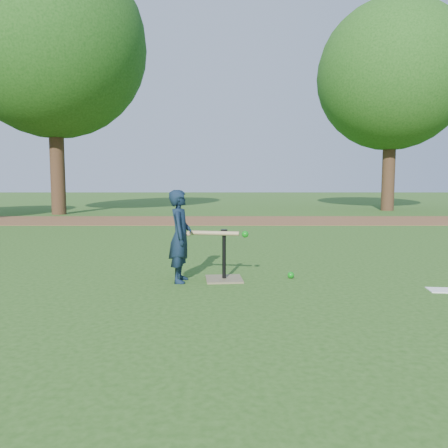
{
  "coord_description": "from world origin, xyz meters",
  "views": [
    {
      "loc": [
        -0.14,
        -5.57,
        1.19
      ],
      "look_at": [
        -0.12,
        -0.1,
        0.65
      ],
      "focal_mm": 35.0,
      "sensor_mm": 36.0,
      "label": 1
    }
  ],
  "objects": [
    {
      "name": "dirt_strip",
      "position": [
        0.0,
        7.5,
        0.01
      ],
      "size": [
        24.0,
        3.0,
        0.01
      ],
      "primitive_type": "cube",
      "color": "brown",
      "rests_on": "ground"
    },
    {
      "name": "ground",
      "position": [
        0.0,
        0.0,
        0.0
      ],
      "size": [
        80.0,
        80.0,
        0.0
      ],
      "primitive_type": "plane",
      "color": "#285116",
      "rests_on": "ground"
    },
    {
      "name": "tree_left",
      "position": [
        -6.0,
        10.0,
        5.87
      ],
      "size": [
        6.4,
        6.4,
        9.08
      ],
      "color": "#382316",
      "rests_on": "ground"
    },
    {
      "name": "clipboard",
      "position": [
        2.26,
        -0.93,
        0.01
      ],
      "size": [
        0.33,
        0.27,
        0.01
      ],
      "primitive_type": "cube",
      "rotation": [
        0.0,
        0.0,
        -0.13
      ],
      "color": "white",
      "rests_on": "ground"
    },
    {
      "name": "swing_action",
      "position": [
        -0.2,
        -0.43,
        0.57
      ],
      "size": [
        0.74,
        0.16,
        0.08
      ],
      "color": "tan",
      "rests_on": "ground"
    },
    {
      "name": "batting_tee",
      "position": [
        -0.12,
        -0.4,
        0.11
      ],
      "size": [
        0.47,
        0.47,
        0.61
      ],
      "color": "#756B4A",
      "rests_on": "ground"
    },
    {
      "name": "tree_right",
      "position": [
        6.5,
        12.0,
        5.29
      ],
      "size": [
        5.8,
        5.8,
        8.21
      ],
      "color": "#382316",
      "rests_on": "ground"
    },
    {
      "name": "wiffle_ball_ground",
      "position": [
        0.69,
        -0.31,
        0.04
      ],
      "size": [
        0.08,
        0.08,
        0.08
      ],
      "primitive_type": "sphere",
      "color": "#0C8813",
      "rests_on": "ground"
    },
    {
      "name": "child",
      "position": [
        -0.64,
        -0.48,
        0.54
      ],
      "size": [
        0.27,
        0.41,
        1.09
      ],
      "primitive_type": "imported",
      "rotation": [
        0.0,
        0.0,
        1.54
      ],
      "color": "#102032",
      "rests_on": "ground"
    }
  ]
}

